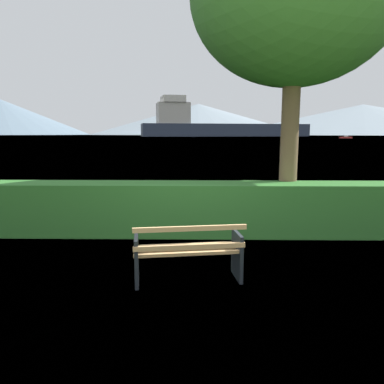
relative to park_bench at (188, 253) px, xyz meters
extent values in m
plane|color=olive|center=(-0.01, 0.06, -0.42)|extent=(1400.00, 1400.00, 0.00)
plane|color=slate|center=(-0.01, 307.27, -0.42)|extent=(620.00, 620.00, 0.00)
cube|color=tan|center=(0.02, -0.13, 0.03)|extent=(1.50, 0.29, 0.04)
cube|color=tan|center=(-0.01, 0.06, 0.03)|extent=(1.50, 0.29, 0.04)
cube|color=tan|center=(-0.04, 0.25, 0.03)|extent=(1.50, 0.29, 0.04)
cube|color=tan|center=(0.03, -0.21, 0.15)|extent=(1.50, 0.27, 0.06)
cube|color=tan|center=(0.04, -0.25, 0.42)|extent=(1.50, 0.27, 0.06)
cube|color=#1E2328|center=(-0.71, -0.07, -0.08)|extent=(0.12, 0.51, 0.68)
cube|color=#1E2328|center=(0.70, 0.14, -0.08)|extent=(0.12, 0.51, 0.68)
cube|color=#2D6B28|center=(-0.01, 2.48, 0.11)|extent=(9.56, 0.86, 1.07)
cylinder|color=brown|center=(2.06, 2.90, 1.40)|extent=(0.37, 0.37, 3.64)
cube|color=#2D384C|center=(19.21, 246.35, 3.77)|extent=(115.52, 42.78, 8.37)
cube|color=beige|center=(-16.48, 238.30, 14.65)|extent=(23.65, 20.38, 13.39)
cube|color=silver|center=(-16.48, 238.30, 23.44)|extent=(18.03, 20.78, 4.19)
cube|color=#B2332D|center=(61.60, 149.19, -0.08)|extent=(5.37, 3.59, 0.67)
cube|color=beige|center=(61.60, 149.19, 0.51)|extent=(2.17, 1.89, 0.52)
cone|color=slate|center=(-301.64, 554.11, 26.47)|extent=(264.19, 264.19, 53.78)
cone|color=gray|center=(-0.01, 606.55, 24.53)|extent=(349.55, 349.55, 49.91)
cone|color=gray|center=(245.12, 554.08, 21.91)|extent=(423.23, 423.23, 44.66)
camera|label=1|loc=(0.14, -4.89, 1.65)|focal=34.05mm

